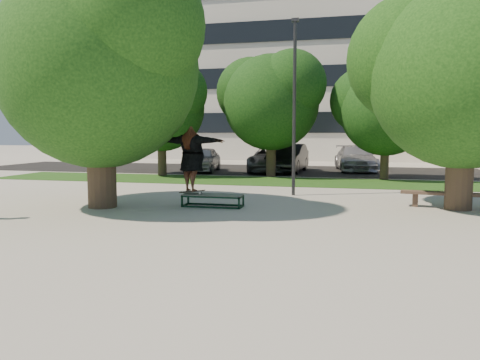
% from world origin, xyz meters
% --- Properties ---
extents(ground, '(120.00, 120.00, 0.00)m').
position_xyz_m(ground, '(0.00, 0.00, 0.00)').
color(ground, gray).
rests_on(ground, ground).
extents(grass_strip, '(30.00, 4.00, 0.02)m').
position_xyz_m(grass_strip, '(1.00, 9.50, 0.01)').
color(grass_strip, '#154313').
rests_on(grass_strip, ground).
extents(asphalt_strip, '(40.00, 8.00, 0.01)m').
position_xyz_m(asphalt_strip, '(0.00, 16.00, 0.01)').
color(asphalt_strip, black).
rests_on(asphalt_strip, ground).
extents(tree_left, '(6.96, 5.95, 7.12)m').
position_xyz_m(tree_left, '(-4.29, 1.09, 4.42)').
color(tree_left, '#38281E').
rests_on(tree_left, ground).
extents(tree_right, '(6.24, 5.33, 6.51)m').
position_xyz_m(tree_right, '(5.92, 3.08, 4.09)').
color(tree_right, '#38281E').
rests_on(tree_right, ground).
extents(bg_tree_left, '(5.28, 4.51, 5.77)m').
position_xyz_m(bg_tree_left, '(-6.57, 11.07, 3.73)').
color(bg_tree_left, '#38281E').
rests_on(bg_tree_left, ground).
extents(bg_tree_mid, '(5.76, 4.92, 6.24)m').
position_xyz_m(bg_tree_mid, '(-1.08, 12.08, 4.02)').
color(bg_tree_mid, '#38281E').
rests_on(bg_tree_mid, ground).
extents(bg_tree_right, '(5.04, 4.31, 5.43)m').
position_xyz_m(bg_tree_right, '(4.43, 11.57, 3.49)').
color(bg_tree_right, '#38281E').
rests_on(bg_tree_right, ground).
extents(lamppost, '(0.25, 0.15, 6.11)m').
position_xyz_m(lamppost, '(1.00, 5.00, 3.15)').
color(lamppost, '#2D2D30').
rests_on(lamppost, ground).
extents(office_building, '(30.00, 14.12, 16.00)m').
position_xyz_m(office_building, '(-2.00, 31.98, 8.00)').
color(office_building, beige).
rests_on(office_building, ground).
extents(grind_box, '(1.80, 0.60, 0.38)m').
position_xyz_m(grind_box, '(-1.04, 1.85, 0.19)').
color(grind_box, black).
rests_on(grind_box, ground).
extents(skater_rig, '(2.48, 1.27, 2.02)m').
position_xyz_m(skater_rig, '(-1.69, 1.85, 1.42)').
color(skater_rig, white).
rests_on(skater_rig, grind_box).
extents(bench, '(3.14, 0.93, 0.48)m').
position_xyz_m(bench, '(6.00, 3.09, 0.40)').
color(bench, '#4D3A2E').
rests_on(bench, ground).
extents(car_silver_a, '(2.19, 4.33, 1.41)m').
position_xyz_m(car_silver_a, '(-5.27, 13.97, 0.71)').
color(car_silver_a, '#9F9EA3').
rests_on(car_silver_a, asphalt_strip).
extents(car_dark, '(1.93, 4.89, 1.59)m').
position_xyz_m(car_dark, '(-0.50, 14.70, 0.79)').
color(car_dark, black).
rests_on(car_dark, asphalt_strip).
extents(car_grey, '(2.81, 5.29, 1.42)m').
position_xyz_m(car_grey, '(-1.41, 14.51, 0.71)').
color(car_grey, '#56575B').
rests_on(car_grey, asphalt_strip).
extents(car_silver_b, '(2.73, 5.32, 1.48)m').
position_xyz_m(car_silver_b, '(3.22, 16.50, 0.74)').
color(car_silver_b, '#AFAEB3').
rests_on(car_silver_b, asphalt_strip).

